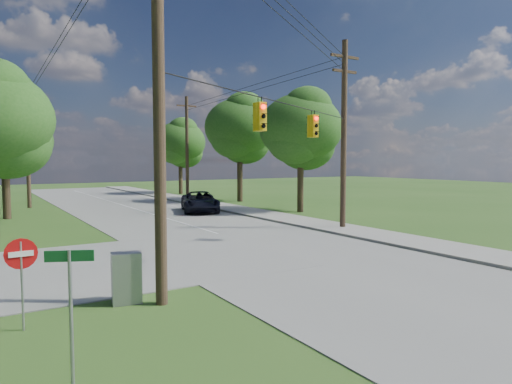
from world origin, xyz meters
TOP-DOWN VIEW (x-y plane):
  - ground at (0.00, 0.00)m, footprint 140.00×140.00m
  - main_road at (2.00, 5.00)m, footprint 10.00×100.00m
  - sidewalk_east at (8.70, 5.00)m, footprint 2.60×100.00m
  - pole_sw at (-4.60, 0.40)m, footprint 2.00×0.32m
  - pole_ne at (8.90, 8.00)m, footprint 2.00×0.32m
  - pole_north_e at (8.90, 30.00)m, footprint 2.00×0.32m
  - pole_north_w at (-5.00, 30.00)m, footprint 2.00×0.32m
  - power_lines at (1.50, 11.54)m, footprint 13.93×29.62m
  - traffic_signals at (2.55, 4.43)m, footprint 4.91×3.27m
  - tree_w_mid at (-7.00, 23.00)m, footprint 6.40×6.40m
  - tree_e_near at (12.00, 16.00)m, footprint 6.20×6.20m
  - tree_e_mid at (12.50, 26.00)m, footprint 6.60×6.60m
  - tree_e_far at (11.50, 38.00)m, footprint 5.80×5.80m
  - car_main_north at (5.50, 19.79)m, footprint 4.17×5.98m
  - control_cabinet at (-5.38, 1.00)m, footprint 0.85×0.67m
  - do_not_enter_sign at (-7.96, 0.22)m, footprint 0.71×0.08m
  - street_name_sign at (-7.58, -3.69)m, footprint 0.69×0.34m

SIDE VIEW (x-z plane):
  - ground at x=0.00m, z-range 0.00..0.00m
  - main_road at x=2.00m, z-range 0.00..0.03m
  - sidewalk_east at x=8.70m, z-range 0.00..0.12m
  - control_cabinet at x=-5.38m, z-range 0.00..1.39m
  - car_main_north at x=5.50m, z-range 0.03..1.55m
  - do_not_enter_sign at x=-7.96m, z-range 0.50..2.63m
  - street_name_sign at x=-7.58m, z-range 0.36..2.84m
  - pole_north_e at x=8.90m, z-range 0.13..10.13m
  - pole_north_w at x=-5.00m, z-range 0.13..10.13m
  - pole_ne at x=8.90m, z-range 0.22..10.72m
  - traffic_signals at x=2.55m, z-range 4.97..6.02m
  - tree_e_far at x=11.50m, z-range 1.76..10.08m
  - pole_sw at x=-4.60m, z-range 0.23..12.23m
  - tree_e_near at x=12.00m, z-range 1.85..10.66m
  - tree_w_mid at x=-7.00m, z-range 1.97..11.19m
  - tree_e_mid at x=12.50m, z-range 2.09..11.73m
  - power_lines at x=1.50m, z-range 6.69..11.62m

